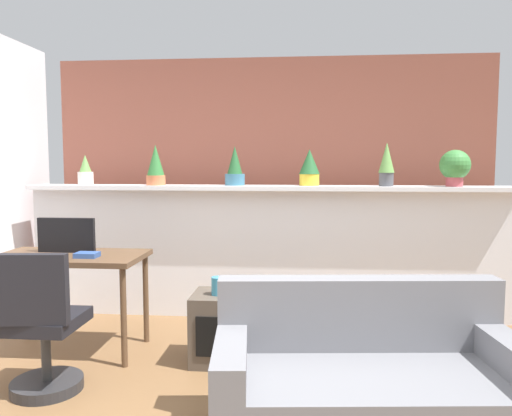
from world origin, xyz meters
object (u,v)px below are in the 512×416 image
object	(u,v)px
side_cube_shelf	(221,328)
book_on_desk	(87,255)
potted_plant_5	(455,166)
potted_plant_2	(235,168)
couch	(367,388)
potted_plant_4	(387,163)
tv_monitor	(66,235)
potted_plant_0	(85,172)
vase_on_shelf	(218,286)
office_chair	(41,334)
potted_plant_3	(309,167)
desk	(70,265)
potted_plant_1	(156,166)

from	to	relation	value
side_cube_shelf	book_on_desk	xyz separation A→B (m)	(-0.98, -0.01, 0.52)
side_cube_shelf	potted_plant_5	bearing A→B (deg)	28.48
book_on_desk	potted_plant_2	bearing A→B (deg)	49.33
couch	book_on_desk	bearing A→B (deg)	153.54
potted_plant_4	book_on_desk	xyz separation A→B (m)	(-2.30, -1.04, -0.66)
tv_monitor	book_on_desk	xyz separation A→B (m)	(0.24, -0.18, -0.12)
potted_plant_0	side_cube_shelf	size ratio (longest dim) A/B	0.57
potted_plant_4	potted_plant_5	distance (m)	0.59
potted_plant_5	vase_on_shelf	xyz separation A→B (m)	(-1.92, -1.06, -0.84)
couch	office_chair	bearing A→B (deg)	170.03
potted_plant_0	book_on_desk	size ratio (longest dim) A/B	1.76
office_chair	side_cube_shelf	bearing A→B (deg)	31.29
potted_plant_4	office_chair	xyz separation A→B (m)	(-2.34, -1.65, -1.04)
potted_plant_4	potted_plant_3	bearing A→B (deg)	174.13
potted_plant_0	potted_plant_2	world-z (taller)	potted_plant_2
desk	tv_monitor	xyz separation A→B (m)	(-0.06, 0.08, 0.22)
potted_plant_0	desk	size ratio (longest dim) A/B	0.26
potted_plant_1	book_on_desk	distance (m)	1.25
potted_plant_0	desk	bearing A→B (deg)	-73.09
vase_on_shelf	potted_plant_3	bearing A→B (deg)	59.89
tv_monitor	side_cube_shelf	xyz separation A→B (m)	(1.22, -0.17, -0.63)
desk	tv_monitor	world-z (taller)	tv_monitor
potted_plant_1	tv_monitor	distance (m)	1.11
vase_on_shelf	book_on_desk	bearing A→B (deg)	178.97
potted_plant_2	couch	bearing A→B (deg)	-64.87
potted_plant_2	potted_plant_0	bearing A→B (deg)	-179.91
vase_on_shelf	office_chair	bearing A→B (deg)	-149.61
potted_plant_4	side_cube_shelf	world-z (taller)	potted_plant_4
potted_plant_4	potted_plant_2	bearing A→B (deg)	177.79
desk	couch	size ratio (longest dim) A/B	0.68
potted_plant_4	desk	world-z (taller)	potted_plant_4
couch	potted_plant_5	bearing A→B (deg)	63.61
desk	potted_plant_0	bearing A→B (deg)	106.91
tv_monitor	couch	size ratio (longest dim) A/B	0.27
vase_on_shelf	couch	world-z (taller)	couch
office_chair	side_cube_shelf	xyz separation A→B (m)	(1.01, 0.62, -0.14)
potted_plant_3	potted_plant_5	xyz separation A→B (m)	(1.26, -0.07, 0.01)
side_cube_shelf	couch	xyz separation A→B (m)	(0.92, -0.96, 0.03)
potted_plant_1	desk	bearing A→B (deg)	-112.58
potted_plant_2	potted_plant_4	size ratio (longest dim) A/B	0.93
potted_plant_1	potted_plant_2	size ratio (longest dim) A/B	1.03
tv_monitor	side_cube_shelf	distance (m)	1.39
potted_plant_0	tv_monitor	bearing A→B (deg)	-75.19
potted_plant_5	vase_on_shelf	bearing A→B (deg)	-151.01
vase_on_shelf	potted_plant_5	bearing A→B (deg)	28.99
potted_plant_2	book_on_desk	size ratio (longest dim) A/B	2.26
potted_plant_0	office_chair	world-z (taller)	potted_plant_0
potted_plant_3	tv_monitor	size ratio (longest dim) A/B	0.74
side_cube_shelf	vase_on_shelf	xyz separation A→B (m)	(-0.01, -0.03, 0.31)
potted_plant_1	side_cube_shelf	bearing A→B (deg)	-53.47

